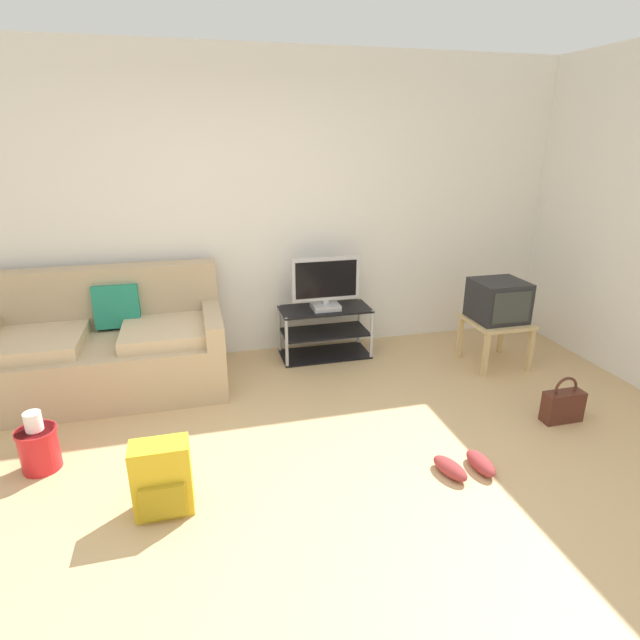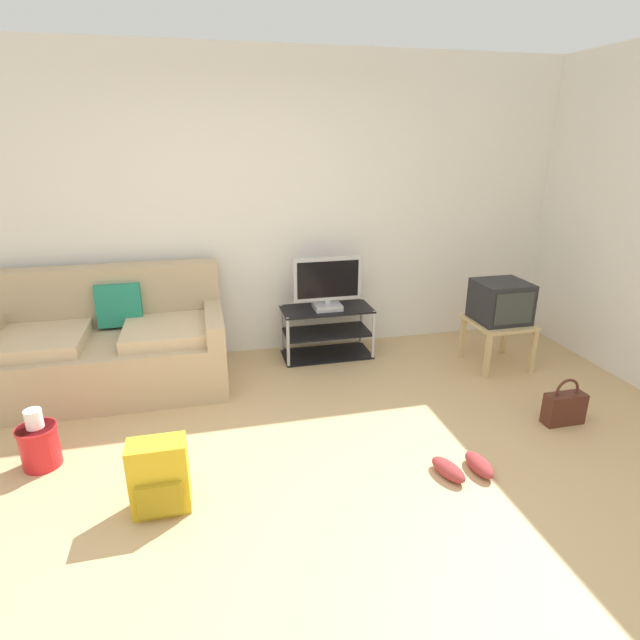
{
  "view_description": "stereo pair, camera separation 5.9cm",
  "coord_description": "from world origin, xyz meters",
  "px_view_note": "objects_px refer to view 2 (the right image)",
  "views": [
    {
      "loc": [
        -0.51,
        -2.2,
        1.97
      ],
      "look_at": [
        0.35,
        1.16,
        0.72
      ],
      "focal_mm": 28.43,
      "sensor_mm": 36.0,
      "label": 1
    },
    {
      "loc": [
        -0.45,
        -2.21,
        1.97
      ],
      "look_at": [
        0.35,
        1.16,
        0.72
      ],
      "focal_mm": 28.43,
      "sensor_mm": 36.0,
      "label": 2
    }
  ],
  "objects_px": {
    "backpack": "(160,477)",
    "handbag": "(564,407)",
    "flat_tv": "(327,284)",
    "crt_tv": "(501,301)",
    "couch": "(110,347)",
    "side_table": "(498,328)",
    "tv_stand": "(327,332)",
    "cleaning_bucket": "(39,443)",
    "sneakers_pair": "(464,467)"
  },
  "relations": [
    {
      "from": "tv_stand",
      "to": "handbag",
      "type": "height_order",
      "value": "tv_stand"
    },
    {
      "from": "backpack",
      "to": "handbag",
      "type": "bearing_deg",
      "value": -2.93
    },
    {
      "from": "flat_tv",
      "to": "tv_stand",
      "type": "bearing_deg",
      "value": 90.0
    },
    {
      "from": "side_table",
      "to": "crt_tv",
      "type": "relative_size",
      "value": 1.15
    },
    {
      "from": "flat_tv",
      "to": "backpack",
      "type": "distance_m",
      "value": 2.37
    },
    {
      "from": "couch",
      "to": "crt_tv",
      "type": "relative_size",
      "value": 4.25
    },
    {
      "from": "tv_stand",
      "to": "handbag",
      "type": "bearing_deg",
      "value": -49.01
    },
    {
      "from": "sneakers_pair",
      "to": "crt_tv",
      "type": "bearing_deg",
      "value": 53.03
    },
    {
      "from": "couch",
      "to": "backpack",
      "type": "relative_size",
      "value": 4.32
    },
    {
      "from": "crt_tv",
      "to": "side_table",
      "type": "bearing_deg",
      "value": -90.0
    },
    {
      "from": "side_table",
      "to": "sneakers_pair",
      "type": "bearing_deg",
      "value": -127.29
    },
    {
      "from": "flat_tv",
      "to": "cleaning_bucket",
      "type": "height_order",
      "value": "flat_tv"
    },
    {
      "from": "flat_tv",
      "to": "backpack",
      "type": "height_order",
      "value": "flat_tv"
    },
    {
      "from": "side_table",
      "to": "cleaning_bucket",
      "type": "distance_m",
      "value": 3.7
    },
    {
      "from": "backpack",
      "to": "cleaning_bucket",
      "type": "relative_size",
      "value": 1.08
    },
    {
      "from": "tv_stand",
      "to": "flat_tv",
      "type": "height_order",
      "value": "flat_tv"
    },
    {
      "from": "flat_tv",
      "to": "backpack",
      "type": "xyz_separation_m",
      "value": [
        -1.42,
        -1.83,
        -0.5
      ]
    },
    {
      "from": "flat_tv",
      "to": "couch",
      "type": "bearing_deg",
      "value": -174.95
    },
    {
      "from": "side_table",
      "to": "backpack",
      "type": "xyz_separation_m",
      "value": [
        -2.86,
        -1.29,
        -0.15
      ]
    },
    {
      "from": "backpack",
      "to": "crt_tv",
      "type": "bearing_deg",
      "value": 16.08
    },
    {
      "from": "handbag",
      "to": "cleaning_bucket",
      "type": "distance_m",
      "value": 3.58
    },
    {
      "from": "crt_tv",
      "to": "cleaning_bucket",
      "type": "height_order",
      "value": "crt_tv"
    },
    {
      "from": "couch",
      "to": "side_table",
      "type": "bearing_deg",
      "value": -6.48
    },
    {
      "from": "backpack",
      "to": "tv_stand",
      "type": "bearing_deg",
      "value": 44.26
    },
    {
      "from": "couch",
      "to": "handbag",
      "type": "relative_size",
      "value": 5.19
    },
    {
      "from": "tv_stand",
      "to": "cleaning_bucket",
      "type": "relative_size",
      "value": 2.1
    },
    {
      "from": "tv_stand",
      "to": "cleaning_bucket",
      "type": "height_order",
      "value": "tv_stand"
    },
    {
      "from": "tv_stand",
      "to": "side_table",
      "type": "distance_m",
      "value": 1.56
    },
    {
      "from": "crt_tv",
      "to": "couch",
      "type": "bearing_deg",
      "value": 173.79
    },
    {
      "from": "flat_tv",
      "to": "side_table",
      "type": "height_order",
      "value": "flat_tv"
    },
    {
      "from": "tv_stand",
      "to": "flat_tv",
      "type": "distance_m",
      "value": 0.48
    },
    {
      "from": "crt_tv",
      "to": "cleaning_bucket",
      "type": "xyz_separation_m",
      "value": [
        -3.63,
        -0.71,
        -0.44
      ]
    },
    {
      "from": "handbag",
      "to": "flat_tv",
      "type": "bearing_deg",
      "value": 131.39
    },
    {
      "from": "crt_tv",
      "to": "flat_tv",
      "type": "bearing_deg",
      "value": 159.88
    },
    {
      "from": "couch",
      "to": "side_table",
      "type": "distance_m",
      "value": 3.36
    },
    {
      "from": "couch",
      "to": "handbag",
      "type": "height_order",
      "value": "couch"
    },
    {
      "from": "tv_stand",
      "to": "side_table",
      "type": "height_order",
      "value": "tv_stand"
    },
    {
      "from": "handbag",
      "to": "tv_stand",
      "type": "bearing_deg",
      "value": 130.99
    },
    {
      "from": "tv_stand",
      "to": "backpack",
      "type": "distance_m",
      "value": 2.33
    },
    {
      "from": "couch",
      "to": "cleaning_bucket",
      "type": "xyz_separation_m",
      "value": [
        -0.29,
        -1.07,
        -0.18
      ]
    },
    {
      "from": "tv_stand",
      "to": "sneakers_pair",
      "type": "xyz_separation_m",
      "value": [
        0.39,
        -1.96,
        -0.19
      ]
    },
    {
      "from": "flat_tv",
      "to": "cleaning_bucket",
      "type": "distance_m",
      "value": 2.57
    },
    {
      "from": "side_table",
      "to": "handbag",
      "type": "bearing_deg",
      "value": -93.75
    },
    {
      "from": "backpack",
      "to": "handbag",
      "type": "height_order",
      "value": "backpack"
    },
    {
      "from": "side_table",
      "to": "handbag",
      "type": "xyz_separation_m",
      "value": [
        -0.07,
        -1.02,
        -0.23
      ]
    },
    {
      "from": "flat_tv",
      "to": "handbag",
      "type": "relative_size",
      "value": 1.76
    },
    {
      "from": "couch",
      "to": "backpack",
      "type": "height_order",
      "value": "couch"
    },
    {
      "from": "side_table",
      "to": "couch",
      "type": "bearing_deg",
      "value": 173.52
    },
    {
      "from": "backpack",
      "to": "sneakers_pair",
      "type": "distance_m",
      "value": 1.81
    },
    {
      "from": "backpack",
      "to": "handbag",
      "type": "relative_size",
      "value": 1.2
    }
  ]
}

